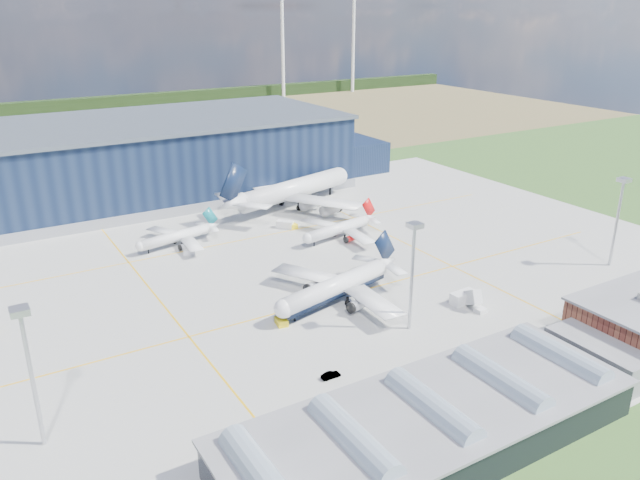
{
  "coord_description": "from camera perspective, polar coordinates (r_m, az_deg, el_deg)",
  "views": [
    {
      "loc": [
        -64.06,
        -117.77,
        62.14
      ],
      "look_at": [
        12.66,
        9.97,
        6.07
      ],
      "focal_mm": 35.0,
      "sensor_mm": 36.0,
      "label": 1
    }
  ],
  "objects": [
    {
      "name": "gse_cart_b",
      "position": [
        169.64,
        -11.84,
        -1.08
      ],
      "size": [
        3.7,
        3.12,
        1.36
      ],
      "primitive_type": "cube",
      "rotation": [
        0.0,
        0.0,
        1.19
      ],
      "color": "silver",
      "rests_on": "ground"
    },
    {
      "name": "airliner_widebody",
      "position": [
        203.54,
        -2.42,
        5.57
      ],
      "size": [
        70.83,
        69.99,
        18.67
      ],
      "primitive_type": null,
      "rotation": [
        0.0,
        0.0,
        0.29
      ],
      "color": "white",
      "rests_on": "ground"
    },
    {
      "name": "light_mast_west",
      "position": [
        99.51,
        -25.15,
        -9.53
      ],
      "size": [
        2.6,
        2.6,
        23.0
      ],
      "color": "#B4B5BC",
      "rests_on": "ground"
    },
    {
      "name": "car_a",
      "position": [
        128.59,
        15.07,
        -8.75
      ],
      "size": [
        3.57,
        1.52,
        1.2
      ],
      "primitive_type": "imported",
      "rotation": [
        0.0,
        0.0,
        1.6
      ],
      "color": "#99999E",
      "rests_on": "ground"
    },
    {
      "name": "hangar",
      "position": [
        228.5,
        -13.29,
        7.3
      ],
      "size": [
        145.0,
        62.0,
        26.1
      ],
      "color": "#0F1B34",
      "rests_on": "ground"
    },
    {
      "name": "glass_concourse",
      "position": [
        100.37,
        11.72,
        -15.5
      ],
      "size": [
        78.0,
        23.0,
        8.6
      ],
      "color": "black",
      "rests_on": "ground"
    },
    {
      "name": "airliner_navy",
      "position": [
        137.0,
        1.37,
        -3.43
      ],
      "size": [
        46.7,
        46.08,
        12.63
      ],
      "primitive_type": null,
      "rotation": [
        0.0,
        0.0,
        3.38
      ],
      "color": "white",
      "rests_on": "ground"
    },
    {
      "name": "ground",
      "position": [
        147.77,
        -2.22,
        -4.26
      ],
      "size": [
        600.0,
        600.0,
        0.0
      ],
      "primitive_type": "plane",
      "color": "#2E531F",
      "rests_on": "ground"
    },
    {
      "name": "gse_van_a",
      "position": [
        142.82,
        12.96,
        -5.14
      ],
      "size": [
        6.3,
        3.02,
        2.69
      ],
      "primitive_type": "cube",
      "rotation": [
        0.0,
        0.0,
        1.62
      ],
      "color": "silver",
      "rests_on": "ground"
    },
    {
      "name": "airliner_red",
      "position": [
        175.78,
        1.63,
        1.53
      ],
      "size": [
        33.62,
        33.13,
        9.35
      ],
      "primitive_type": null,
      "rotation": [
        0.0,
        0.0,
        3.34
      ],
      "color": "white",
      "rests_on": "ground"
    },
    {
      "name": "gse_tug_b",
      "position": [
        130.64,
        -3.55,
        -7.47
      ],
      "size": [
        2.67,
        3.55,
        1.4
      ],
      "primitive_type": "cube",
      "rotation": [
        0.0,
        0.0,
        -0.17
      ],
      "color": "yellow",
      "rests_on": "ground"
    },
    {
      "name": "farmland",
      "position": [
        349.36,
        -20.18,
        9.13
      ],
      "size": [
        600.0,
        220.0,
        0.01
      ],
      "primitive_type": "cube",
      "color": "olive",
      "rests_on": "ground"
    },
    {
      "name": "airstair",
      "position": [
        140.87,
        13.79,
        -5.47
      ],
      "size": [
        3.49,
        5.38,
        3.2
      ],
      "primitive_type": "cube",
      "rotation": [
        0.0,
        0.0,
        -0.33
      ],
      "color": "silver",
      "rests_on": "ground"
    },
    {
      "name": "apron",
      "position": [
        155.85,
        -4.0,
        -2.92
      ],
      "size": [
        220.0,
        160.0,
        0.08
      ],
      "color": "#A6A6A1",
      "rests_on": "ground"
    },
    {
      "name": "treeline",
      "position": [
        426.63,
        -22.51,
        11.27
      ],
      "size": [
        600.0,
        8.0,
        8.0
      ],
      "primitive_type": "cube",
      "color": "black",
      "rests_on": "ground"
    },
    {
      "name": "light_mast_east",
      "position": [
        170.95,
        25.69,
        2.68
      ],
      "size": [
        2.6,
        2.6,
        23.0
      ],
      "color": "#B4B5BC",
      "rests_on": "ground"
    },
    {
      "name": "light_mast_center",
      "position": [
        123.98,
        8.49,
        -1.75
      ],
      "size": [
        2.6,
        2.6,
        23.0
      ],
      "color": "#B4B5BC",
      "rests_on": "ground"
    },
    {
      "name": "gse_tug_c",
      "position": [
        185.82,
        -2.61,
        1.32
      ],
      "size": [
        2.53,
        3.72,
        1.54
      ],
      "primitive_type": "cube",
      "rotation": [
        0.0,
        0.0,
        0.1
      ],
      "color": "yellow",
      "rests_on": "ground"
    },
    {
      "name": "airliner_regional",
      "position": [
        174.86,
        -13.15,
        0.75
      ],
      "size": [
        31.22,
        30.78,
        8.62
      ],
      "primitive_type": null,
      "rotation": [
        0.0,
        0.0,
        3.35
      ],
      "color": "white",
      "rests_on": "ground"
    },
    {
      "name": "car_b",
      "position": [
        113.37,
        0.99,
        -12.26
      ],
      "size": [
        3.61,
        1.26,
        1.19
      ],
      "primitive_type": "imported",
      "rotation": [
        0.0,
        0.0,
        1.57
      ],
      "color": "#99999E",
      "rests_on": "ground"
    },
    {
      "name": "gse_van_b",
      "position": [
        185.69,
        -3.21,
        1.42
      ],
      "size": [
        5.09,
        5.32,
        2.32
      ],
      "primitive_type": "cube",
      "rotation": [
        0.0,
        0.0,
        0.73
      ],
      "color": "silver",
      "rests_on": "ground"
    }
  ]
}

